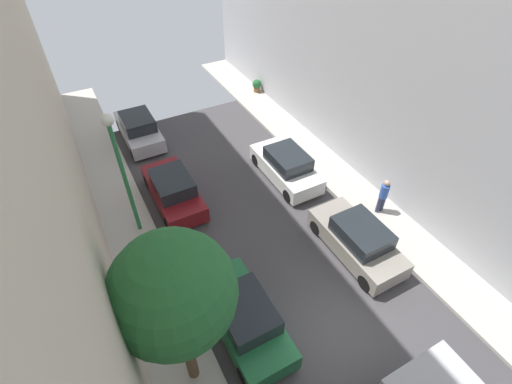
# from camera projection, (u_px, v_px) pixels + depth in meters

# --- Properties ---
(ground) EXTENTS (32.00, 32.00, 0.00)m
(ground) POSITION_uv_depth(u_px,v_px,m) (338.00, 332.00, 12.62)
(ground) COLOR #423F42
(sidewalk_right) EXTENTS (2.00, 44.00, 0.15)m
(sidewalk_right) POSITION_uv_depth(u_px,v_px,m) (443.00, 272.00, 14.33)
(sidewalk_right) COLOR #B7B2A8
(sidewalk_right) RESTS_ON ground
(parked_car_left_2) EXTENTS (1.78, 4.20, 1.57)m
(parked_car_left_2) POSITION_uv_depth(u_px,v_px,m) (245.00, 317.00, 12.23)
(parked_car_left_2) COLOR #1E6638
(parked_car_left_2) RESTS_ON ground
(parked_car_left_3) EXTENTS (1.78, 4.20, 1.57)m
(parked_car_left_3) POSITION_uv_depth(u_px,v_px,m) (173.00, 190.00, 16.86)
(parked_car_left_3) COLOR maroon
(parked_car_left_3) RESTS_ON ground
(parked_car_left_4) EXTENTS (1.78, 4.20, 1.57)m
(parked_car_left_4) POSITION_uv_depth(u_px,v_px,m) (139.00, 129.00, 20.63)
(parked_car_left_4) COLOR silver
(parked_car_left_4) RESTS_ON ground
(parked_car_right_1) EXTENTS (1.78, 4.20, 1.57)m
(parked_car_right_1) POSITION_uv_depth(u_px,v_px,m) (357.00, 240.00, 14.68)
(parked_car_right_1) COLOR gray
(parked_car_right_1) RESTS_ON ground
(parked_car_right_2) EXTENTS (1.78, 4.20, 1.57)m
(parked_car_right_2) POSITION_uv_depth(u_px,v_px,m) (286.00, 166.00, 18.17)
(parked_car_right_2) COLOR white
(parked_car_right_2) RESTS_ON ground
(pedestrian) EXTENTS (0.40, 0.36, 1.72)m
(pedestrian) POSITION_uv_depth(u_px,v_px,m) (383.00, 195.00, 16.10)
(pedestrian) COLOR #2D334C
(pedestrian) RESTS_ON sidewalk_right
(street_tree_0) EXTENTS (3.02, 3.02, 5.89)m
(street_tree_0) POSITION_uv_depth(u_px,v_px,m) (173.00, 293.00, 8.56)
(street_tree_0) COLOR brown
(street_tree_0) RESTS_ON sidewalk_left
(potted_plant_1) EXTENTS (0.59, 0.59, 0.82)m
(potted_plant_1) POSITION_uv_depth(u_px,v_px,m) (257.00, 85.00, 24.83)
(potted_plant_1) COLOR brown
(potted_plant_1) RESTS_ON sidewalk_right
(lamp_post) EXTENTS (0.44, 0.44, 5.49)m
(lamp_post) POSITION_uv_depth(u_px,v_px,m) (119.00, 160.00, 13.50)
(lamp_post) COLOR #26723F
(lamp_post) RESTS_ON sidewalk_left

